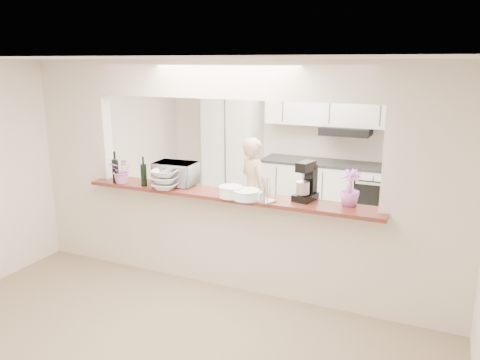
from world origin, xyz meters
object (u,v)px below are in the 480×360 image
Objects in this scene: toaster_oven at (176,173)px; person at (253,190)px; stand_mixer at (306,183)px; refrigerator at (437,178)px.

toaster_oven is 1.47m from person.
person is (-1.12, 1.30, -0.54)m from stand_mixer.
stand_mixer is 1.80m from person.
refrigerator reaches higher than toaster_oven.
refrigerator is 3.58× the size of toaster_oven.
stand_mixer reaches higher than toaster_oven.
person is at bearing -150.92° from refrigerator.
refrigerator is 3.80m from toaster_oven.
refrigerator is 2.65m from person.
person is (-2.32, -1.29, -0.12)m from refrigerator.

